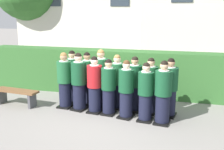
% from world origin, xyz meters
% --- Properties ---
extents(ground_plane, '(60.00, 60.00, 0.00)m').
position_xyz_m(ground_plane, '(0.00, 0.00, 0.00)').
color(ground_plane, gray).
extents(student_front_row_0, '(0.42, 0.53, 1.63)m').
position_xyz_m(student_front_row_0, '(-1.42, 0.26, 0.78)').
color(student_front_row_0, black).
rests_on(student_front_row_0, ground).
extents(student_front_row_1, '(0.48, 0.56, 1.65)m').
position_xyz_m(student_front_row_1, '(-0.94, 0.17, 0.79)').
color(student_front_row_1, black).
rests_on(student_front_row_1, ground).
extents(student_in_red_blazer, '(0.42, 0.52, 1.59)m').
position_xyz_m(student_in_red_blazer, '(-0.44, 0.08, 0.76)').
color(student_in_red_blazer, black).
rests_on(student_in_red_blazer, ground).
extents(student_front_row_3, '(0.41, 0.51, 1.54)m').
position_xyz_m(student_front_row_3, '(-0.03, 0.03, 0.73)').
color(student_front_row_3, black).
rests_on(student_front_row_3, ground).
extents(student_front_row_4, '(0.44, 0.51, 1.56)m').
position_xyz_m(student_front_row_4, '(0.48, -0.09, 0.74)').
color(student_front_row_4, black).
rests_on(student_front_row_4, ground).
extents(student_front_row_5, '(0.40, 0.47, 1.53)m').
position_xyz_m(student_front_row_5, '(1.00, -0.17, 0.73)').
color(student_front_row_5, black).
rests_on(student_front_row_5, ground).
extents(student_front_row_6, '(0.43, 0.54, 1.62)m').
position_xyz_m(student_front_row_6, '(1.44, -0.24, 0.77)').
color(student_front_row_6, black).
rests_on(student_front_row_6, ground).
extents(student_rear_row_0, '(0.47, 0.55, 1.61)m').
position_xyz_m(student_rear_row_0, '(-1.39, 0.79, 0.77)').
color(student_rear_row_0, black).
rests_on(student_rear_row_0, ground).
extents(student_rear_row_1, '(0.45, 0.54, 1.59)m').
position_xyz_m(student_rear_row_1, '(-0.89, 0.72, 0.76)').
color(student_rear_row_1, black).
rests_on(student_rear_row_1, ground).
extents(student_rear_row_2, '(0.44, 0.52, 1.70)m').
position_xyz_m(student_rear_row_2, '(-0.42, 0.59, 0.81)').
color(student_rear_row_2, black).
rests_on(student_rear_row_2, ground).
extents(student_rear_row_3, '(0.42, 0.53, 1.58)m').
position_xyz_m(student_rear_row_3, '(0.08, 0.54, 0.75)').
color(student_rear_row_3, black).
rests_on(student_rear_row_3, ground).
extents(student_rear_row_4, '(0.41, 0.48, 1.57)m').
position_xyz_m(student_rear_row_4, '(0.60, 0.45, 0.75)').
color(student_rear_row_4, black).
rests_on(student_rear_row_4, ground).
extents(student_rear_row_5, '(0.41, 0.49, 1.56)m').
position_xyz_m(student_rear_row_5, '(1.05, 0.40, 0.74)').
color(student_rear_row_5, black).
rests_on(student_rear_row_5, ground).
extents(student_rear_row_6, '(0.44, 0.51, 1.59)m').
position_xyz_m(student_rear_row_6, '(1.58, 0.30, 0.76)').
color(student_rear_row_6, black).
rests_on(student_rear_row_6, ground).
extents(hedge, '(9.63, 0.70, 1.50)m').
position_xyz_m(hedge, '(0.00, 1.91, 0.75)').
color(hedge, '#33662D').
rests_on(hedge, ground).
extents(wooden_bench, '(1.43, 0.51, 0.48)m').
position_xyz_m(wooden_bench, '(-2.89, 0.02, 0.35)').
color(wooden_bench, brown).
rests_on(wooden_bench, ground).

